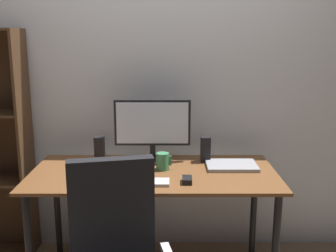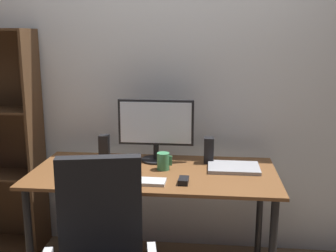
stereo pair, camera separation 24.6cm
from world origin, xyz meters
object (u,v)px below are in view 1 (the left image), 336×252
at_px(coffee_mug, 163,161).
at_px(speaker_left, 100,149).
at_px(keyboard, 144,182).
at_px(laptop, 232,165).
at_px(speaker_right, 206,149).
at_px(monitor, 153,127).
at_px(desk, 154,185).
at_px(mouse, 187,180).

relative_size(coffee_mug, speaker_left, 0.64).
distance_m(keyboard, laptop, 0.62).
bearing_deg(speaker_left, speaker_right, 0.00).
distance_m(monitor, speaker_left, 0.38).
height_order(keyboard, speaker_left, speaker_left).
relative_size(desk, laptop, 4.74).
distance_m(keyboard, coffee_mug, 0.27).
bearing_deg(laptop, mouse, -136.68).
relative_size(coffee_mug, laptop, 0.34).
relative_size(laptop, speaker_left, 1.88).
distance_m(coffee_mug, speaker_left, 0.46).
relative_size(desk, coffee_mug, 14.05).
height_order(monitor, mouse, monitor).
bearing_deg(monitor, speaker_left, -178.71).
bearing_deg(mouse, coffee_mug, 123.93).
bearing_deg(desk, mouse, -44.36).
xyz_separation_m(mouse, laptop, (0.30, 0.28, -0.01)).
bearing_deg(desk, laptop, 10.11).
bearing_deg(desk, speaker_right, 31.55).
bearing_deg(speaker_right, monitor, 178.71).
relative_size(mouse, speaker_right, 0.56).
bearing_deg(desk, monitor, 93.63).
bearing_deg(mouse, speaker_right, 73.10).
xyz_separation_m(monitor, keyboard, (-0.03, -0.43, -0.23)).
height_order(laptop, speaker_right, speaker_right).
relative_size(monitor, speaker_right, 2.94).
bearing_deg(monitor, laptop, -14.03).
height_order(coffee_mug, speaker_right, speaker_right).
distance_m(desk, speaker_right, 0.43).
height_order(keyboard, coffee_mug, coffee_mug).
distance_m(keyboard, mouse, 0.25).
bearing_deg(speaker_right, coffee_mug, -148.94).
xyz_separation_m(coffee_mug, laptop, (0.44, 0.05, -0.04)).
height_order(monitor, laptop, monitor).
distance_m(desk, coffee_mug, 0.16).
xyz_separation_m(monitor, speaker_left, (-0.35, -0.01, -0.15)).
bearing_deg(coffee_mug, monitor, 111.30).
bearing_deg(speaker_right, mouse, -109.21).
bearing_deg(speaker_right, keyboard, -132.73).
bearing_deg(speaker_left, keyboard, -52.83).
relative_size(mouse, speaker_left, 0.56).
height_order(coffee_mug, laptop, coffee_mug).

